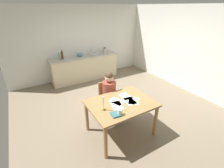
# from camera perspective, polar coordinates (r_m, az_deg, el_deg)

# --- Properties ---
(ground_plane) EXTENTS (5.20, 5.20, 0.04)m
(ground_plane) POSITION_cam_1_polar(r_m,az_deg,el_deg) (4.51, 1.42, -8.39)
(ground_plane) COLOR #7A6B56
(wall_back) EXTENTS (5.20, 0.12, 2.60)m
(wall_back) POSITION_cam_1_polar(r_m,az_deg,el_deg) (6.20, -11.59, 14.18)
(wall_back) COLOR silver
(wall_back) RESTS_ON ground
(wall_right) EXTENTS (0.12, 5.20, 2.60)m
(wall_right) POSITION_cam_1_polar(r_m,az_deg,el_deg) (5.69, 24.94, 11.25)
(wall_right) COLOR silver
(wall_right) RESTS_ON ground
(kitchen_counter) EXTENTS (2.49, 0.64, 0.90)m
(kitchen_counter) POSITION_cam_1_polar(r_m,az_deg,el_deg) (6.10, -9.72, 5.83)
(kitchen_counter) COLOR beige
(kitchen_counter) RESTS_ON ground
(dining_table) EXTENTS (1.31, 0.98, 0.78)m
(dining_table) POSITION_cam_1_polar(r_m,az_deg,el_deg) (3.31, 3.19, -8.19)
(dining_table) COLOR #9E7042
(dining_table) RESTS_ON ground
(chair_at_table) EXTENTS (0.41, 0.41, 0.88)m
(chair_at_table) POSITION_cam_1_polar(r_m,az_deg,el_deg) (3.97, -1.59, -4.72)
(chair_at_table) COLOR #9E7042
(chair_at_table) RESTS_ON ground
(person_seated) EXTENTS (0.33, 0.60, 1.19)m
(person_seated) POSITION_cam_1_polar(r_m,az_deg,el_deg) (3.77, -0.48, -3.36)
(person_seated) COLOR brown
(person_seated) RESTS_ON ground
(coffee_mug) EXTENTS (0.12, 0.08, 0.11)m
(coffee_mug) POSITION_cam_1_polar(r_m,az_deg,el_deg) (2.90, 2.80, -10.02)
(coffee_mug) COLOR white
(coffee_mug) RESTS_ON dining_table
(candlestick) EXTENTS (0.06, 0.06, 0.28)m
(candlestick) POSITION_cam_1_polar(r_m,az_deg,el_deg) (3.00, -3.16, -8.01)
(candlestick) COLOR gold
(candlestick) RESTS_ON dining_table
(book_magazine) EXTENTS (0.19, 0.19, 0.03)m
(book_magazine) POSITION_cam_1_polar(r_m,az_deg,el_deg) (2.91, 1.41, -10.80)
(book_magazine) COLOR #2F6369
(book_magazine) RESTS_ON dining_table
(paper_letter) EXTENTS (0.28, 0.34, 0.00)m
(paper_letter) POSITION_cam_1_polar(r_m,az_deg,el_deg) (3.17, 1.69, -7.62)
(paper_letter) COLOR white
(paper_letter) RESTS_ON dining_table
(paper_bill) EXTENTS (0.31, 0.35, 0.00)m
(paper_bill) POSITION_cam_1_polar(r_m,az_deg,el_deg) (3.29, 1.71, -6.23)
(paper_bill) COLOR white
(paper_bill) RESTS_ON dining_table
(paper_envelope) EXTENTS (0.24, 0.32, 0.00)m
(paper_envelope) POSITION_cam_1_polar(r_m,az_deg,el_deg) (3.32, 6.33, -6.07)
(paper_envelope) COLOR white
(paper_envelope) RESTS_ON dining_table
(paper_receipt) EXTENTS (0.35, 0.36, 0.00)m
(paper_receipt) POSITION_cam_1_polar(r_m,az_deg,el_deg) (3.34, 7.76, -5.92)
(paper_receipt) COLOR white
(paper_receipt) RESTS_ON dining_table
(paper_notice) EXTENTS (0.21, 0.30, 0.00)m
(paper_notice) POSITION_cam_1_polar(r_m,az_deg,el_deg) (3.48, 4.85, -4.35)
(paper_notice) COLOR white
(paper_notice) RESTS_ON dining_table
(sink_unit) EXTENTS (0.36, 0.36, 0.24)m
(sink_unit) POSITION_cam_1_polar(r_m,az_deg,el_deg) (6.09, -6.81, 10.65)
(sink_unit) COLOR #B2B7BC
(sink_unit) RESTS_ON kitchen_counter
(bottle_oil) EXTENTS (0.07, 0.07, 0.24)m
(bottle_oil) POSITION_cam_1_polar(r_m,az_deg,el_deg) (5.76, -18.36, 9.43)
(bottle_oil) COLOR #8C999E
(bottle_oil) RESTS_ON kitchen_counter
(bottle_vinegar) EXTENTS (0.08, 0.08, 0.31)m
(bottle_vinegar) POSITION_cam_1_polar(r_m,az_deg,el_deg) (5.74, -17.45, 9.78)
(bottle_vinegar) COLOR #593319
(bottle_vinegar) RESTS_ON kitchen_counter
(mixing_bowl) EXTENTS (0.24, 0.24, 0.11)m
(mixing_bowl) POSITION_cam_1_polar(r_m,az_deg,el_deg) (5.98, -11.45, 10.33)
(mixing_bowl) COLOR #668C99
(mixing_bowl) RESTS_ON kitchen_counter
(stovetop_kettle) EXTENTS (0.18, 0.18, 0.22)m
(stovetop_kettle) POSITION_cam_1_polar(r_m,az_deg,el_deg) (6.27, -2.67, 11.98)
(stovetop_kettle) COLOR #B7BABF
(stovetop_kettle) RESTS_ON kitchen_counter
(wine_glass_near_sink) EXTENTS (0.07, 0.07, 0.15)m
(wine_glass_near_sink) POSITION_cam_1_polar(r_m,az_deg,el_deg) (6.09, -10.21, 11.25)
(wine_glass_near_sink) COLOR silver
(wine_glass_near_sink) RESTS_ON kitchen_counter
(wine_glass_by_kettle) EXTENTS (0.07, 0.07, 0.15)m
(wine_glass_by_kettle) POSITION_cam_1_polar(r_m,az_deg,el_deg) (6.05, -11.27, 11.07)
(wine_glass_by_kettle) COLOR silver
(wine_glass_by_kettle) RESTS_ON kitchen_counter
(wine_glass_back_left) EXTENTS (0.07, 0.07, 0.15)m
(wine_glass_back_left) POSITION_cam_1_polar(r_m,az_deg,el_deg) (6.02, -12.02, 10.93)
(wine_glass_back_left) COLOR silver
(wine_glass_back_left) RESTS_ON kitchen_counter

